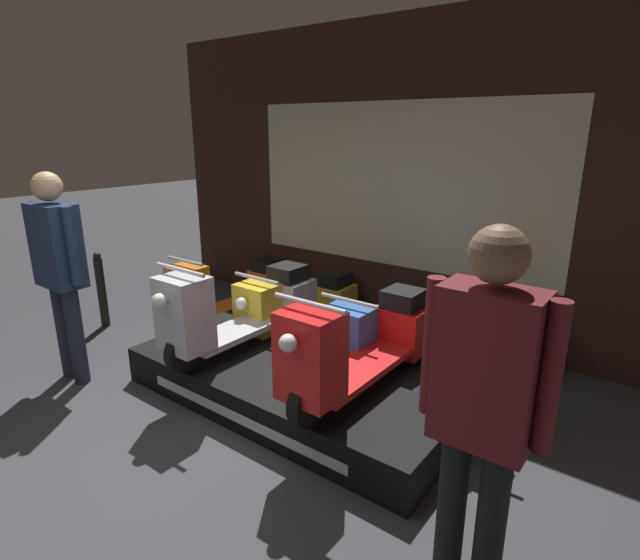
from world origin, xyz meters
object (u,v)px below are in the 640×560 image
scooter_backrow_0 (232,291)px  person_left_browsing (59,261)px  street_bollard (101,290)px  scooter_display_left (243,308)px  scooter_backrow_1 (300,309)px  scooter_backrow_2 (386,333)px  scooter_display_right (363,344)px  person_right_browsing (483,400)px  scooter_backrow_3 (497,363)px

scooter_backrow_0 → person_left_browsing: (-0.03, -1.86, 0.74)m
person_left_browsing → street_bollard: bearing=138.6°
scooter_display_left → scooter_backrow_1: 0.97m
person_left_browsing → street_bollard: person_left_browsing is taller
scooter_backrow_1 → street_bollard: (-1.99, -1.02, 0.08)m
scooter_display_left → scooter_backrow_2: size_ratio=1.00×
scooter_display_right → street_bollard: size_ratio=1.98×
scooter_display_right → scooter_backrow_0: (-2.36, 0.91, -0.31)m
scooter_backrow_0 → person_right_browsing: bearing=-27.7°
scooter_backrow_3 → scooter_display_left: bearing=-154.6°
scooter_display_right → scooter_backrow_2: bearing=109.4°
scooter_display_right → scooter_backrow_1: (-1.34, 0.91, -0.31)m
scooter_backrow_3 → street_bollard: street_bollard is taller
scooter_backrow_2 → scooter_backrow_3: same height
scooter_backrow_1 → street_bollard: size_ratio=1.98×
scooter_display_right → scooter_backrow_0: size_ratio=1.00×
scooter_display_left → scooter_backrow_2: 1.32m
scooter_backrow_3 → person_right_browsing: person_right_browsing is taller
scooter_backrow_0 → scooter_backrow_3: bearing=0.0°
scooter_display_left → scooter_backrow_0: bearing=141.2°
person_right_browsing → street_bollard: size_ratio=2.11×
person_left_browsing → scooter_backrow_3: bearing=31.1°
scooter_backrow_1 → scooter_backrow_3: (2.03, 0.00, 0.00)m
scooter_display_left → street_bollard: bearing=-177.0°
scooter_backrow_2 → street_bollard: 3.18m
scooter_display_right → scooter_backrow_2: size_ratio=1.00×
scooter_display_left → person_left_browsing: size_ratio=0.93×
scooter_display_left → scooter_backrow_1: size_ratio=1.00×
scooter_backrow_3 → street_bollard: size_ratio=1.98×
scooter_display_left → scooter_backrow_2: scooter_display_left is taller
scooter_display_left → scooter_display_right: size_ratio=1.00×
person_left_browsing → scooter_backrow_1: bearing=60.6°
scooter_display_right → scooter_backrow_1: scooter_display_right is taller
scooter_backrow_2 → scooter_backrow_0: bearing=180.0°
scooter_display_left → scooter_backrow_3: (1.92, 0.91, -0.31)m
scooter_backrow_3 → person_left_browsing: bearing=-148.9°
street_bollard → person_left_browsing: bearing=-41.4°
scooter_backrow_2 → person_right_browsing: size_ratio=0.94×
street_bollard → scooter_backrow_1: bearing=27.2°
scooter_backrow_0 → scooter_backrow_1: 1.02m
scooter_display_right → person_right_browsing: (1.18, -0.95, 0.41)m
scooter_display_left → person_right_browsing: size_ratio=0.94×
scooter_display_right → scooter_backrow_0: bearing=158.9°
person_left_browsing → scooter_backrow_0: bearing=89.1°
scooter_backrow_0 → scooter_backrow_2: 2.03m
street_bollard → scooter_backrow_0: bearing=46.4°
scooter_backrow_1 → scooter_backrow_3: same height
scooter_display_right → scooter_backrow_0: scooter_display_right is taller
scooter_backrow_1 → person_right_browsing: person_right_browsing is taller
scooter_display_left → street_bollard: scooter_display_left is taller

